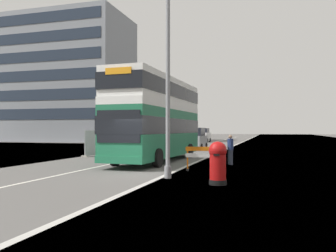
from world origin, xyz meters
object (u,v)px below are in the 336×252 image
Objects in this scene: lamppost_foreground at (168,67)px; red_pillar_postbox at (218,161)px; car_receding_far at (203,136)px; pedestrian_at_kerb at (230,150)px; car_oncoming_near at (195,139)px; roadworks_barrier at (204,155)px; double_decker_bus at (158,118)px; car_receding_mid at (188,137)px.

lamppost_foreground reaches higher than red_pillar_postbox.
car_receding_far is at bearing 101.56° from red_pillar_postbox.
lamppost_foreground is 6.16× the size of red_pillar_postbox.
lamppost_foreground is 5.70× the size of pedestrian_at_kerb.
red_pillar_postbox is 23.41m from car_oncoming_near.
car_receding_far is (-6.28, 40.47, -3.55)m from lamppost_foreground.
red_pillar_postbox is 0.39× the size of car_receding_far.
car_receding_far reaches higher than pedestrian_at_kerb.
roadworks_barrier is 3.43m from pedestrian_at_kerb.
pedestrian_at_kerb reaches higher than red_pillar_postbox.
pedestrian_at_kerb is at bearing -70.81° from car_oncoming_near.
car_receding_far reaches higher than car_oncoming_near.
car_oncoming_near is (-0.68, 14.38, -1.74)m from double_decker_bus.
car_receding_far reaches higher than roadworks_barrier.
red_pillar_postbox is at bearing -78.44° from car_receding_far.
car_receding_mid reaches higher than pedestrian_at_kerb.
double_decker_bus is at bearing 111.18° from lamppost_foreground.
double_decker_bus reaches higher than red_pillar_postbox.
roadworks_barrier is at bearing 72.73° from lamppost_foreground.
car_oncoming_near is (-3.50, 21.66, -3.57)m from lamppost_foreground.
car_oncoming_near is 16.21m from pedestrian_at_kerb.
pedestrian_at_kerb is (5.33, -15.31, -0.16)m from car_oncoming_near.
pedestrian_at_kerb is (1.83, 6.35, -3.74)m from lamppost_foreground.
double_decker_bus is 14.50m from car_oncoming_near.
lamppost_foreground reaches higher than car_receding_far.
car_receding_mid is at bearing 101.82° from lamppost_foreground.
car_receding_far is (-2.79, 18.81, 0.03)m from car_oncoming_near.
lamppost_foreground is 2.24× the size of car_oncoming_near.
red_pillar_postbox is at bearing -87.11° from pedestrian_at_kerb.
double_decker_bus is 23.87m from car_receding_mid.
car_receding_far is at bearing 103.38° from pedestrian_at_kerb.
lamppost_foreground reaches higher than car_oncoming_near.
double_decker_bus is at bearing 131.59° from roadworks_barrier.
pedestrian_at_kerb is at bearing 74.99° from roadworks_barrier.
double_decker_bus reaches higher than roadworks_barrier.
roadworks_barrier is (3.76, -4.24, -2.01)m from double_decker_bus.
double_decker_bus is at bearing 121.12° from red_pillar_postbox.
double_decker_bus is 7.27× the size of red_pillar_postbox.
roadworks_barrier is (0.94, 3.04, -3.84)m from lamppost_foreground.
car_receding_mid is at bearing 104.90° from roadworks_barrier.
roadworks_barrier is 0.42× the size of car_oncoming_near.
car_oncoming_near reaches higher than roadworks_barrier.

